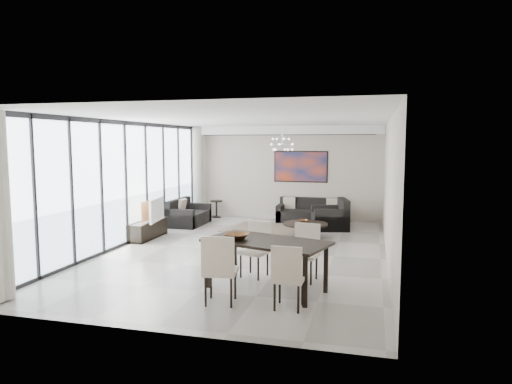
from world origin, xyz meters
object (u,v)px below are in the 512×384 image
(dining_table, at_px, (266,245))
(sofa_main, at_px, (310,214))
(coffee_table, at_px, (305,230))
(television, at_px, (153,210))
(tv_console, at_px, (148,230))

(dining_table, bearing_deg, sofa_main, 91.53)
(coffee_table, distance_m, television, 3.84)
(television, bearing_deg, sofa_main, -54.29)
(tv_console, bearing_deg, dining_table, -39.97)
(coffee_table, bearing_deg, television, -164.82)
(sofa_main, relative_size, tv_console, 1.38)
(coffee_table, xyz_separation_m, sofa_main, (-0.21, 2.43, 0.02))
(sofa_main, distance_m, tv_console, 4.97)
(television, bearing_deg, dining_table, -139.99)
(sofa_main, bearing_deg, television, -135.27)
(sofa_main, relative_size, dining_table, 0.89)
(sofa_main, distance_m, television, 4.90)
(tv_console, xyz_separation_m, television, (0.16, -0.02, 0.51))
(sofa_main, distance_m, dining_table, 6.61)
(coffee_table, bearing_deg, tv_console, -165.77)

